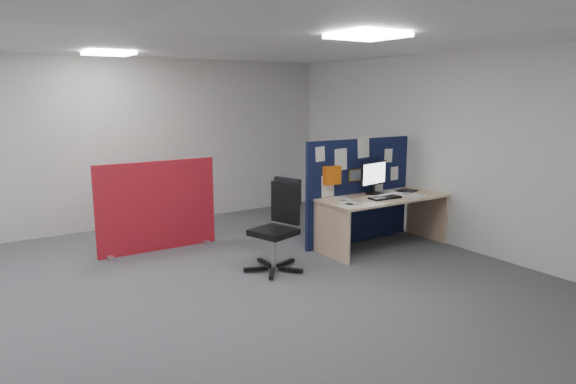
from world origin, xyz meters
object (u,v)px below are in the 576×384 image
navy_divider (358,191)px  red_divider (157,207)px  monitor_main (374,176)px  office_chair (280,219)px  main_desk (380,208)px

navy_divider → red_divider: size_ratio=1.10×
navy_divider → monitor_main: navy_divider is taller
red_divider → office_chair: red_divider is taller
monitor_main → office_chair: (-1.70, -0.21, -0.36)m
navy_divider → office_chair: (-1.56, -0.39, -0.14)m
main_desk → office_chair: size_ratio=1.69×
navy_divider → main_desk: (0.12, -0.35, -0.20)m
office_chair → main_desk: bearing=-16.5°
office_chair → monitor_main: bearing=-10.8°
navy_divider → office_chair: size_ratio=1.66×
navy_divider → red_divider: bearing=155.6°
navy_divider → red_divider: 2.83m
navy_divider → main_desk: size_ratio=0.99×
main_desk → red_divider: bearing=150.6°
main_desk → monitor_main: size_ratio=3.52×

